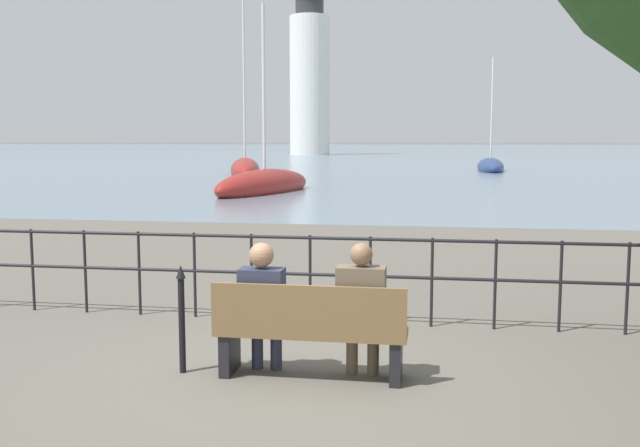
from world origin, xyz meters
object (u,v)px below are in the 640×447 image
at_px(closed_umbrella, 182,313).
at_px(harbor_lighthouse, 310,77).
at_px(sailboat_4, 265,185).
at_px(park_bench, 310,333).
at_px(sailboat_3, 490,167).
at_px(seated_person_right, 361,305).
at_px(sailboat_2, 245,170).
at_px(seated_person_left, 263,301).

bearing_deg(closed_umbrella, harbor_lighthouse, 99.34).
distance_m(closed_umbrella, sailboat_4, 23.05).
xyz_separation_m(park_bench, closed_umbrella, (-1.22, -0.02, 0.14)).
relative_size(closed_umbrella, sailboat_3, 0.12).
distance_m(seated_person_right, sailboat_4, 23.36).
bearing_deg(sailboat_2, seated_person_right, -88.96).
bearing_deg(sailboat_4, park_bench, -62.14).
height_order(park_bench, closed_umbrella, closed_umbrella).
relative_size(sailboat_3, harbor_lighthouse, 0.34).
height_order(closed_umbrella, sailboat_3, sailboat_3).
bearing_deg(sailboat_4, closed_umbrella, -65.07).
distance_m(closed_umbrella, sailboat_3, 45.69).
distance_m(park_bench, closed_umbrella, 1.22).
relative_size(closed_umbrella, sailboat_2, 0.09).
bearing_deg(harbor_lighthouse, seated_person_left, -80.21).
xyz_separation_m(seated_person_right, sailboat_4, (-6.36, 22.47, -0.39)).
xyz_separation_m(seated_person_left, seated_person_right, (0.92, -0.00, 0.00)).
bearing_deg(sailboat_2, sailboat_4, -87.30).
bearing_deg(seated_person_left, closed_umbrella, -173.09).
height_order(seated_person_left, closed_umbrella, seated_person_left).
relative_size(sailboat_2, harbor_lighthouse, 0.46).
bearing_deg(sailboat_2, closed_umbrella, -91.48).
bearing_deg(sailboat_3, harbor_lighthouse, 113.87).
height_order(seated_person_left, sailboat_4, sailboat_4).
relative_size(sailboat_4, harbor_lighthouse, 0.34).
relative_size(seated_person_left, sailboat_3, 0.15).
height_order(seated_person_left, seated_person_right, seated_person_right).
distance_m(sailboat_4, harbor_lighthouse, 75.17).
bearing_deg(seated_person_left, seated_person_right, -0.08).
bearing_deg(park_bench, sailboat_2, 106.11).
xyz_separation_m(seated_person_left, harbor_lighthouse, (-16.57, 96.02, 10.46)).
relative_size(park_bench, sailboat_4, 0.22).
relative_size(seated_person_right, harbor_lighthouse, 0.05).
relative_size(seated_person_right, closed_umbrella, 1.23).
xyz_separation_m(sailboat_2, sailboat_3, (15.27, 9.33, -0.07)).
bearing_deg(sailboat_3, park_bench, -95.62).
bearing_deg(harbor_lighthouse, sailboat_2, -83.69).
height_order(sailboat_2, harbor_lighthouse, harbor_lighthouse).
bearing_deg(closed_umbrella, seated_person_left, 6.91).
relative_size(sailboat_3, sailboat_4, 1.02).
height_order(closed_umbrella, harbor_lighthouse, harbor_lighthouse).
height_order(park_bench, sailboat_3, sailboat_3).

